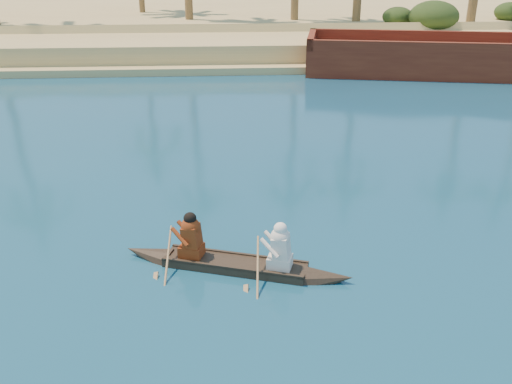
{
  "coord_description": "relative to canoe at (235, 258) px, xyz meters",
  "views": [
    {
      "loc": [
        -8.24,
        -6.74,
        5.99
      ],
      "look_at": [
        -7.43,
        5.42,
        0.73
      ],
      "focal_mm": 40.0,
      "sensor_mm": 36.0,
      "label": 1
    }
  ],
  "objects": [
    {
      "name": "canoe",
      "position": [
        0.0,
        0.0,
        0.0
      ],
      "size": [
        4.71,
        2.07,
        1.31
      ],
      "rotation": [
        0.0,
        0.0,
        -0.32
      ],
      "color": "#32261B",
      "rests_on": "ground"
    },
    {
      "name": "barge_mid",
      "position": [
        10.89,
        18.76,
        0.51
      ],
      "size": [
        13.63,
        6.81,
        2.17
      ],
      "rotation": [
        0.0,
        0.0,
        -0.2
      ],
      "color": "maroon",
      "rests_on": "ground"
    },
    {
      "name": "shrub_cluster",
      "position": [
        8.0,
        28.26,
        0.95
      ],
      "size": [
        100.0,
        6.0,
        2.4
      ],
      "primitive_type": null,
      "color": "#1E3312",
      "rests_on": "ground"
    },
    {
      "name": "sandy_embankment",
      "position": [
        8.0,
        43.65,
        0.28
      ],
      "size": [
        150.0,
        51.0,
        1.5
      ],
      "color": "tan",
      "rests_on": "ground"
    }
  ]
}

